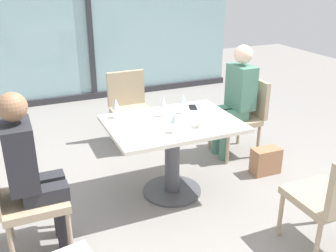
% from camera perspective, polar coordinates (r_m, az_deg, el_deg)
% --- Properties ---
extents(ground_plane, '(12.00, 12.00, 0.00)m').
position_cam_1_polar(ground_plane, '(3.79, 0.61, -9.67)').
color(ground_plane, gray).
extents(window_wall_backdrop, '(4.88, 0.10, 2.70)m').
position_cam_1_polar(window_wall_backdrop, '(6.32, -11.59, 14.66)').
color(window_wall_backdrop, '#90B7BC').
rests_on(window_wall_backdrop, ground_plane).
extents(dining_table_main, '(1.17, 0.86, 0.73)m').
position_cam_1_polar(dining_table_main, '(3.54, 0.64, -2.31)').
color(dining_table_main, silver).
rests_on(dining_table_main, ground_plane).
extents(chair_side_end, '(0.50, 0.46, 0.87)m').
position_cam_1_polar(chair_side_end, '(3.01, -21.20, -9.44)').
color(chair_side_end, tan).
rests_on(chair_side_end, ground_plane).
extents(chair_far_right, '(0.50, 0.46, 0.87)m').
position_cam_1_polar(chair_far_right, '(4.45, 11.00, 2.03)').
color(chair_far_right, tan).
rests_on(chair_far_right, ground_plane).
extents(chair_front_right, '(0.46, 0.50, 0.87)m').
position_cam_1_polar(chair_front_right, '(3.05, 23.45, -9.41)').
color(chair_front_right, tan).
rests_on(chair_front_right, ground_plane).
extents(chair_near_window, '(0.46, 0.51, 0.87)m').
position_cam_1_polar(chair_near_window, '(4.63, -5.61, 3.16)').
color(chair_near_window, tan).
rests_on(chair_near_window, ground_plane).
extents(person_side_end, '(0.39, 0.34, 1.26)m').
position_cam_1_polar(person_side_end, '(2.92, -19.62, -5.71)').
color(person_side_end, '#28282D').
rests_on(person_side_end, ground_plane).
extents(person_far_right, '(0.39, 0.34, 1.26)m').
position_cam_1_polar(person_far_right, '(4.32, 9.99, 4.37)').
color(person_far_right, '#4C7F6B').
rests_on(person_far_right, ground_plane).
extents(wine_glass_0, '(0.07, 0.07, 0.18)m').
position_cam_1_polar(wine_glass_0, '(3.18, 1.01, 1.21)').
color(wine_glass_0, silver).
rests_on(wine_glass_0, dining_table_main).
extents(wine_glass_1, '(0.07, 0.07, 0.18)m').
position_cam_1_polar(wine_glass_1, '(3.54, -7.73, 3.23)').
color(wine_glass_1, silver).
rests_on(wine_glass_1, dining_table_main).
extents(wine_glass_2, '(0.07, 0.07, 0.18)m').
position_cam_1_polar(wine_glass_2, '(3.55, -0.71, 3.48)').
color(wine_glass_2, silver).
rests_on(wine_glass_2, dining_table_main).
extents(wine_glass_3, '(0.07, 0.07, 0.18)m').
position_cam_1_polar(wine_glass_3, '(3.62, 2.25, 3.86)').
color(wine_glass_3, silver).
rests_on(wine_glass_3, dining_table_main).
extents(coffee_cup, '(0.08, 0.08, 0.09)m').
position_cam_1_polar(coffee_cup, '(3.34, 4.87, 0.58)').
color(coffee_cup, white).
rests_on(coffee_cup, dining_table_main).
extents(cell_phone_on_table, '(0.11, 0.16, 0.01)m').
position_cam_1_polar(cell_phone_on_table, '(3.82, 3.69, 2.80)').
color(cell_phone_on_table, black).
rests_on(cell_phone_on_table, dining_table_main).
extents(handbag_1, '(0.30, 0.17, 0.28)m').
position_cam_1_polar(handbag_1, '(4.17, 14.27, -5.02)').
color(handbag_1, '#A3704C').
rests_on(handbag_1, ground_plane).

